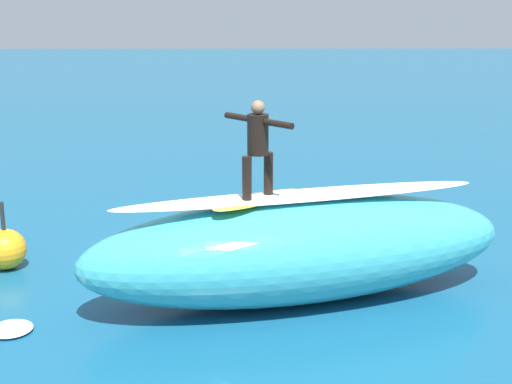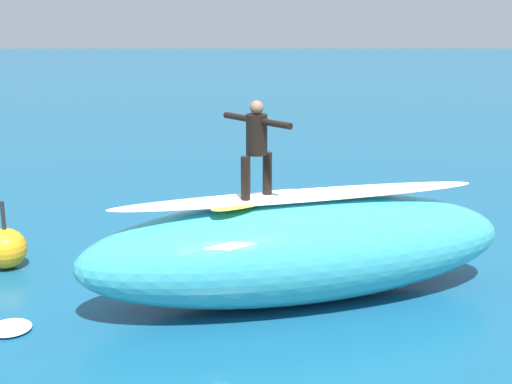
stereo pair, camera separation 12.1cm
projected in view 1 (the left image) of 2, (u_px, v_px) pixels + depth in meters
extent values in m
plane|color=#145175|center=(266.00, 259.00, 14.09)|extent=(120.00, 120.00, 0.00)
ellipsoid|color=teal|center=(300.00, 249.00, 12.06)|extent=(7.68, 4.11, 1.76)
ellipsoid|color=white|center=(301.00, 196.00, 11.82)|extent=(6.23, 2.43, 0.08)
ellipsoid|color=yellow|center=(258.00, 200.00, 11.62)|extent=(1.74, 1.66, 0.06)
cylinder|color=black|center=(247.00, 179.00, 11.37)|extent=(0.15, 0.15, 0.71)
cylinder|color=black|center=(268.00, 174.00, 11.68)|extent=(0.15, 0.15, 0.71)
cylinder|color=black|center=(258.00, 135.00, 11.35)|extent=(0.48, 0.48, 0.64)
sphere|color=#936B4C|center=(258.00, 107.00, 11.24)|extent=(0.22, 0.22, 0.22)
cylinder|color=black|center=(279.00, 124.00, 10.97)|extent=(0.46, 0.49, 0.10)
cylinder|color=black|center=(238.00, 117.00, 11.61)|extent=(0.46, 0.49, 0.10)
ellipsoid|color=silver|center=(255.00, 223.00, 16.24)|extent=(0.79, 2.32, 0.07)
cylinder|color=black|center=(255.00, 215.00, 16.19)|extent=(0.40, 0.89, 0.31)
sphere|color=#936B4C|center=(252.00, 219.00, 15.67)|extent=(0.22, 0.22, 0.22)
cylinder|color=black|center=(254.00, 209.00, 16.98)|extent=(0.22, 0.73, 0.14)
cylinder|color=black|center=(262.00, 209.00, 16.96)|extent=(0.22, 0.73, 0.14)
sphere|color=orange|center=(6.00, 249.00, 13.52)|extent=(0.76, 0.76, 0.76)
cylinder|color=#262626|center=(2.00, 216.00, 13.35)|extent=(0.08, 0.08, 0.54)
ellipsoid|color=white|center=(224.00, 236.00, 15.28)|extent=(1.09, 1.03, 0.13)
ellipsoid|color=white|center=(388.00, 227.00, 15.87)|extent=(1.02, 1.00, 0.12)
ellipsoid|color=white|center=(11.00, 329.00, 11.03)|extent=(0.72, 0.72, 0.10)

